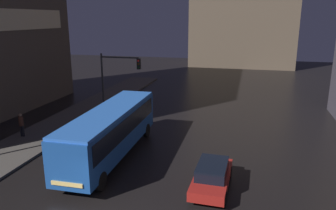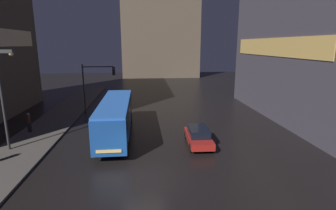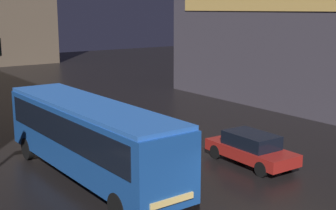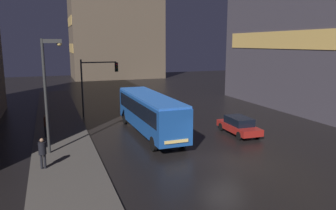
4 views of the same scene
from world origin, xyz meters
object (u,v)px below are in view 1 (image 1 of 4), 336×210
car_taxi (212,175)px  pedestrian_near (21,123)px  traffic_light_main (116,74)px  bus_near (111,128)px

car_taxi → pedestrian_near: bearing=-13.8°
traffic_light_main → bus_near: bearing=-69.8°
bus_near → car_taxi: size_ratio=2.53×
car_taxi → pedestrian_near: 14.82m
car_taxi → pedestrian_near: (-14.30, 3.89, 0.43)m
car_taxi → traffic_light_main: bearing=-46.3°
bus_near → car_taxi: bus_near is taller
bus_near → car_taxi: 7.12m
pedestrian_near → traffic_light_main: bearing=-72.7°
traffic_light_main → pedestrian_near: bearing=-125.1°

